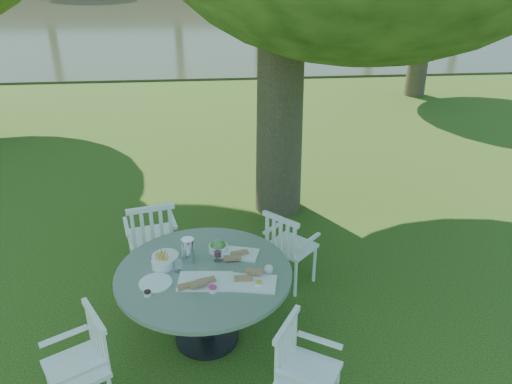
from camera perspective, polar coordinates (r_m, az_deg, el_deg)
The scene contains 8 objects.
ground at distance 5.49m, azimuth 0.20°, elevation -8.94°, with size 140.00×140.00×0.00m, color #1E390C.
table at distance 4.30m, azimuth -5.91°, elevation -10.41°, with size 1.48×1.48×0.72m.
chair_ne at distance 5.00m, azimuth 3.48°, elevation -6.00°, with size 0.58×0.58×0.84m.
chair_nw at distance 5.16m, azimuth -11.81°, elevation -4.90°, with size 0.55×0.53×0.92m.
chair_sw at distance 3.96m, azimuth -18.82°, elevation -17.46°, with size 0.56×0.57×0.84m.
chair_se at distance 3.75m, azimuth 4.86°, elevation -19.03°, with size 0.55×0.56×0.82m.
tableware at distance 4.26m, azimuth -6.42°, elevation -8.08°, with size 1.12×0.76×0.22m.
river at distance 27.67m, azimuth -4.63°, elevation 19.13°, with size 100.00×28.00×0.12m, color #2D321D.
Camera 1 is at (-0.44, -4.49, 3.12)m, focal length 35.00 mm.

